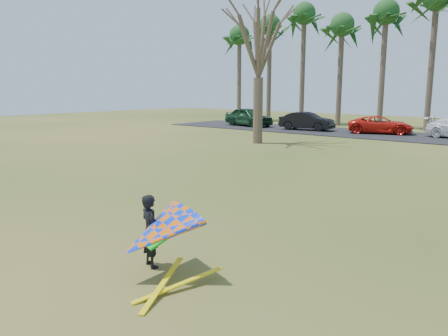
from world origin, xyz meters
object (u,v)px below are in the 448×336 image
Objects in this scene: car_2 at (381,125)px; car_1 at (307,121)px; bare_tree_left at (259,33)px; car_0 at (249,117)px; kite_flyer at (155,233)px.

car_1 is at bearing 81.44° from car_2.
bare_tree_left is 13.90m from car_0.
bare_tree_left reaches higher than kite_flyer.
car_0 reaches higher than car_2.
car_1 is 5.95m from car_2.
kite_flyer reaches higher than car_2.
kite_flyer is at bearing -59.77° from bare_tree_left.
kite_flyer is at bearing -162.32° from car_1.
bare_tree_left is 13.00m from car_2.
car_0 is 12.08m from car_2.
car_0 reaches higher than car_1.
bare_tree_left is at bearing 120.23° from kite_flyer.
bare_tree_left reaches higher than car_2.
car_0 is at bearing 75.41° from car_2.
car_0 is 1.04× the size of car_2.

